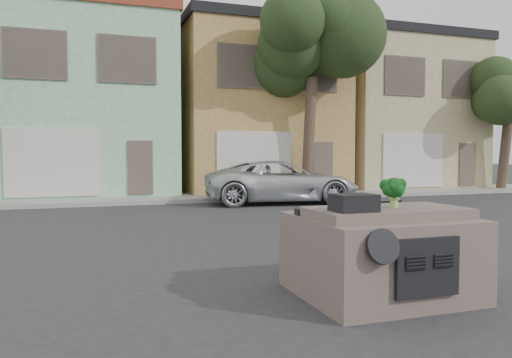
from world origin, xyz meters
TOP-DOWN VIEW (x-y plane):
  - ground_plane at (0.00, 0.00)m, footprint 120.00×120.00m
  - sidewalk at (0.00, 10.50)m, footprint 40.00×3.00m
  - townhouse_mint at (-3.50, 14.50)m, footprint 7.20×8.20m
  - townhouse_tan at (4.00, 14.50)m, footprint 7.20×8.20m
  - townhouse_beige at (11.50, 14.50)m, footprint 7.20×8.20m
  - silver_pickup at (3.15, 8.11)m, footprint 5.74×3.19m
  - tree_near at (5.00, 9.80)m, footprint 4.40×4.00m
  - tree_far at (15.00, 9.80)m, footprint 3.20×3.00m
  - car_dashboard at (0.00, -3.00)m, footprint 2.00×1.80m
  - instrument_hump at (-0.58, -3.35)m, footprint 0.48×0.38m
  - wiper_arm at (0.28, -2.62)m, footprint 0.69×0.15m
  - broccoli at (0.08, -3.18)m, footprint 0.41×0.41m

SIDE VIEW (x-z plane):
  - ground_plane at x=0.00m, z-range 0.00..0.00m
  - silver_pickup at x=3.15m, z-range -0.76..0.76m
  - sidewalk at x=0.00m, z-range 0.00..0.15m
  - car_dashboard at x=0.00m, z-range 0.00..1.12m
  - wiper_arm at x=0.28m, z-range 1.12..1.14m
  - instrument_hump at x=-0.58m, z-range 1.12..1.32m
  - broccoli at x=0.08m, z-range 1.12..1.50m
  - tree_far at x=15.00m, z-range 0.00..6.00m
  - townhouse_mint at x=-3.50m, z-range 0.00..7.55m
  - townhouse_tan at x=4.00m, z-range 0.00..7.55m
  - townhouse_beige at x=11.50m, z-range 0.00..7.55m
  - tree_near at x=5.00m, z-range 0.00..8.50m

